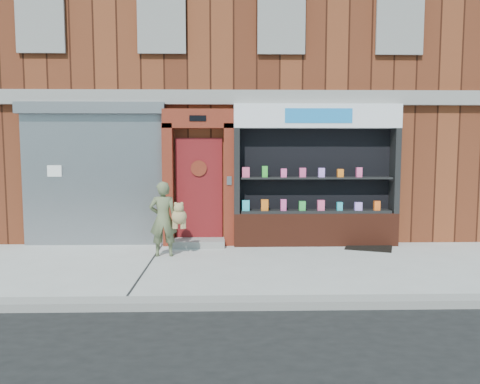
{
  "coord_description": "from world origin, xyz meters",
  "views": [
    {
      "loc": [
        -0.11,
        -8.1,
        2.09
      ],
      "look_at": [
        0.11,
        1.0,
        1.23
      ],
      "focal_mm": 35.0,
      "sensor_mm": 36.0,
      "label": 1
    }
  ],
  "objects": [
    {
      "name": "pharmacy_bay",
      "position": [
        1.75,
        1.81,
        1.37
      ],
      "size": [
        3.5,
        0.41,
        3.0
      ],
      "color": "#542113",
      "rests_on": "ground"
    },
    {
      "name": "woman",
      "position": [
        -1.34,
        0.83,
        0.73
      ],
      "size": [
        0.74,
        0.42,
        1.45
      ],
      "color": "#5A6542",
      "rests_on": "ground"
    },
    {
      "name": "doormat",
      "position": [
        2.81,
        1.44,
        0.01
      ],
      "size": [
        1.1,
        0.93,
        0.02
      ],
      "primitive_type": "cube",
      "rotation": [
        0.0,
        0.0,
        -0.36
      ],
      "color": "black",
      "rests_on": "ground"
    },
    {
      "name": "red_door_bay",
      "position": [
        -0.75,
        1.86,
        1.46
      ],
      "size": [
        1.52,
        0.58,
        2.9
      ],
      "color": "#611D10",
      "rests_on": "ground"
    },
    {
      "name": "building",
      "position": [
        -0.0,
        5.99,
        4.0
      ],
      "size": [
        12.0,
        8.16,
        8.0
      ],
      "color": "#502112",
      "rests_on": "ground"
    },
    {
      "name": "ground",
      "position": [
        0.0,
        0.0,
        0.0
      ],
      "size": [
        80.0,
        80.0,
        0.0
      ],
      "primitive_type": "plane",
      "color": "#9E9E99",
      "rests_on": "ground"
    },
    {
      "name": "curb",
      "position": [
        0.0,
        -2.15,
        0.06
      ],
      "size": [
        60.0,
        0.3,
        0.12
      ],
      "primitive_type": "cube",
      "color": "gray",
      "rests_on": "ground"
    },
    {
      "name": "shutter_bay",
      "position": [
        -3.0,
        1.93,
        1.72
      ],
      "size": [
        3.1,
        0.3,
        3.04
      ],
      "color": "gray",
      "rests_on": "ground"
    }
  ]
}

